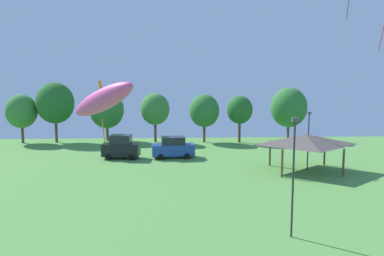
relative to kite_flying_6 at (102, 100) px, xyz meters
The scene contains 13 objects.
kite_flying_6 is the anchor object (origin of this frame).
parked_car_leftmost 26.18m from the kite_flying_6, 95.54° to the left, with size 4.23×2.28×2.66m.
parked_car_second_from_left 26.41m from the kite_flying_6, 82.48° to the left, with size 4.85×2.40×2.40m.
park_pavilion 25.05m from the kite_flying_6, 49.04° to the left, with size 7.36×6.05×3.60m.
light_post_1 11.31m from the kite_flying_6, 14.51° to the left, with size 0.36×0.20×6.96m.
light_post_2 25.51m from the kite_flying_6, 48.83° to the left, with size 0.36×0.20×5.74m.
treeline_tree_0 40.13m from the kite_flying_6, 115.38° to the left, with size 4.18×4.18×6.66m.
treeline_tree_1 38.68m from the kite_flying_6, 109.19° to the left, with size 5.11×5.11×8.24m.
treeline_tree_2 38.03m from the kite_flying_6, 98.94° to the left, with size 4.76×4.76×7.01m.
treeline_tree_3 36.18m from the kite_flying_6, 88.56° to the left, with size 3.96×3.96×6.76m.
treeline_tree_4 36.65m from the kite_flying_6, 77.92° to the left, with size 4.10×4.10×6.61m.
treeline_tree_5 37.57m from the kite_flying_6, 70.56° to the left, with size 3.51×3.51×6.43m.
treeline_tree_6 42.59m from the kite_flying_6, 62.10° to the left, with size 5.17×5.17×7.46m.
Camera 1 is at (-1.70, 0.93, 9.37)m, focal length 38.00 mm.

